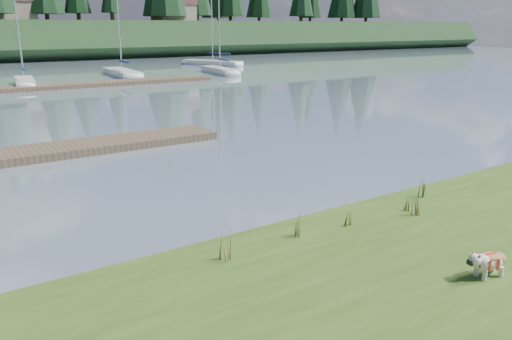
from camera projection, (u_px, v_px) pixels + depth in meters
ground at (22, 91)px, 36.29m from camera, size 200.00×200.00×0.00m
bank at (440, 333)px, 7.38m from camera, size 60.00×9.00×0.35m
bulldog at (489, 260)px, 8.61m from camera, size 0.82×0.43×0.48m
dock_near at (1, 158)px, 17.30m from camera, size 16.00×2.00×0.30m
dock_far at (50, 87)px, 37.31m from camera, size 26.00×2.20×0.30m
sailboat_bg_2 at (24, 81)px, 39.45m from camera, size 2.11×6.80×10.19m
sailboat_bg_3 at (120, 72)px, 47.46m from camera, size 2.38×9.06×13.04m
sailboat_bg_4 at (218, 70)px, 49.68m from camera, size 2.55×7.80×11.34m
sailboat_bg_5 at (208, 62)px, 59.87m from camera, size 5.03×8.60×12.28m
weed_0 at (301, 226)px, 10.28m from camera, size 0.17×0.14×0.54m
weed_1 at (348, 219)px, 10.81m from camera, size 0.17×0.14×0.42m
weed_2 at (414, 205)px, 11.43m from camera, size 0.17×0.14×0.59m
weed_3 at (226, 246)px, 9.25m from camera, size 0.17×0.14×0.65m
weed_4 at (408, 204)px, 11.71m from camera, size 0.17×0.14×0.41m
weed_5 at (421, 187)px, 12.62m from camera, size 0.17×0.14×0.67m
mud_lip at (270, 238)px, 10.94m from camera, size 60.00×0.50×0.14m
house_1 at (11, 5)px, 70.30m from camera, size 6.30×5.30×4.65m
house_2 at (173, 8)px, 81.39m from camera, size 6.30×5.30×4.65m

